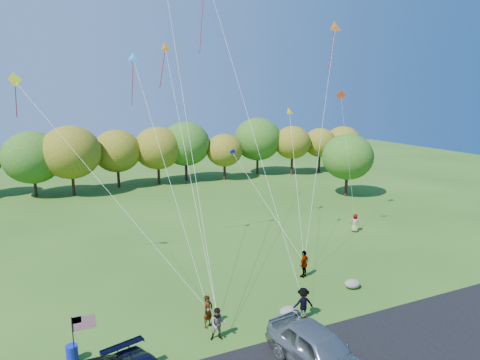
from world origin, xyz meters
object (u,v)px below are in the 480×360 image
(flyer_c, at_px, (303,303))
(flyer_e, at_px, (355,223))
(minivan_silver, at_px, (319,350))
(flyer_a, at_px, (208,311))
(trash_barrel, at_px, (72,353))
(flyer_d, at_px, (304,264))
(flyer_b, at_px, (218,324))

(flyer_c, distance_m, flyer_e, 16.41)
(minivan_silver, distance_m, flyer_a, 6.37)
(minivan_silver, distance_m, trash_barrel, 11.29)
(flyer_c, bearing_deg, trash_barrel, 7.22)
(minivan_silver, height_order, flyer_a, minivan_silver)
(minivan_silver, relative_size, flyer_a, 3.21)
(flyer_a, bearing_deg, minivan_silver, -90.08)
(flyer_c, xyz_separation_m, flyer_e, (12.42, 10.72, -0.08))
(flyer_a, bearing_deg, flyer_e, -1.72)
(flyer_c, relative_size, flyer_e, 1.10)
(minivan_silver, bearing_deg, flyer_d, 53.24)
(flyer_c, height_order, trash_barrel, flyer_c)
(flyer_d, xyz_separation_m, trash_barrel, (-14.83, -3.36, -0.52))
(flyer_c, distance_m, trash_barrel, 11.86)
(flyer_a, height_order, flyer_c, flyer_c)
(flyer_b, relative_size, flyer_e, 1.03)
(flyer_b, distance_m, flyer_d, 9.21)
(flyer_e, distance_m, trash_barrel, 26.01)
(flyer_d, distance_m, trash_barrel, 15.21)
(flyer_d, relative_size, flyer_e, 1.14)
(flyer_e, relative_size, trash_barrel, 2.00)
(flyer_a, distance_m, flyer_c, 5.21)
(minivan_silver, height_order, flyer_e, minivan_silver)
(flyer_e, bearing_deg, flyer_c, 93.77)
(minivan_silver, xyz_separation_m, flyer_e, (14.28, 14.85, -0.21))
(flyer_d, bearing_deg, flyer_e, -175.77)
(flyer_a, distance_m, flyer_e, 19.77)
(flyer_d, height_order, trash_barrel, flyer_d)
(flyer_a, xyz_separation_m, trash_barrel, (-6.77, -0.20, -0.47))
(trash_barrel, bearing_deg, flyer_b, -9.60)
(flyer_b, bearing_deg, minivan_silver, -35.00)
(flyer_a, height_order, flyer_d, flyer_d)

